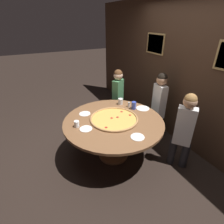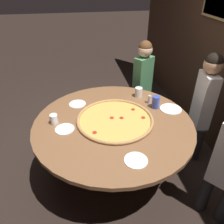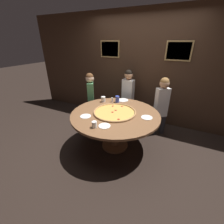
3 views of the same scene
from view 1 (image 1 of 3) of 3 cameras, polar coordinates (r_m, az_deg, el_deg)
name	(u,v)px [view 1 (image 1 of 3)]	position (r m, az deg, el deg)	size (l,w,h in m)	color
ground_plane	(113,155)	(3.28, 0.44, -13.83)	(24.00, 24.00, 0.00)	black
back_wall	(183,75)	(3.46, 22.21, 11.15)	(6.40, 0.08, 2.60)	#3D281C
dining_table	(113,127)	(2.91, 0.48, -4.80)	(1.63, 1.63, 0.74)	brown
giant_pizza	(114,118)	(2.86, 0.67, -2.13)	(0.79, 0.79, 0.03)	#E5A84C
drink_cup_near_left	(77,124)	(2.70, -11.45, -3.87)	(0.08, 0.08, 0.10)	white
drink_cup_beside_pizza	(120,101)	(3.35, 2.79, 3.45)	(0.09, 0.09, 0.12)	white
drink_cup_front_edge	(134,105)	(3.19, 7.11, 2.14)	(0.08, 0.08, 0.14)	#384CB7
white_plate_right_side	(85,114)	(3.06, -8.87, -0.56)	(0.19, 0.19, 0.01)	white
white_plate_far_back	(143,108)	(3.26, 10.00, 1.19)	(0.24, 0.24, 0.01)	white
white_plate_beside_cup	(86,129)	(2.65, -8.50, -5.45)	(0.19, 0.19, 0.01)	white
white_plate_near_front	(138,137)	(2.48, 8.34, -8.08)	(0.19, 0.19, 0.01)	white
condiment_shaker	(129,105)	(3.26, 5.51, 2.41)	(0.04, 0.04, 0.10)	silver
diner_side_right	(159,102)	(3.52, 15.07, 3.05)	(0.35, 0.20, 1.34)	#232328
diner_centre_back	(118,95)	(3.83, 1.92, 5.59)	(0.27, 0.33, 1.29)	#232328
diner_far_right	(184,128)	(2.88, 22.49, -4.80)	(0.32, 0.29, 1.29)	#232328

